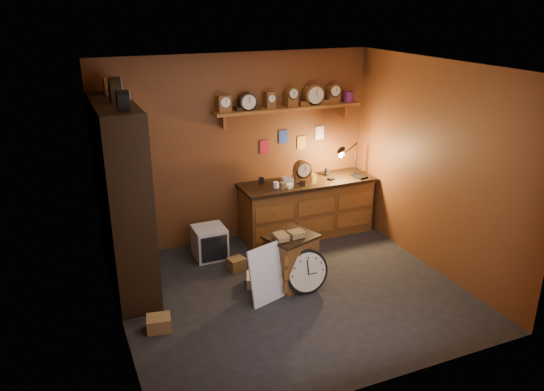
{
  "coord_description": "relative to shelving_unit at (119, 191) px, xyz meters",
  "views": [
    {
      "loc": [
        -2.45,
        -5.11,
        3.37
      ],
      "look_at": [
        -0.11,
        0.35,
        1.16
      ],
      "focal_mm": 35.0,
      "sensor_mm": 36.0,
      "label": 1
    }
  ],
  "objects": [
    {
      "name": "floor",
      "position": [
        1.79,
        -0.98,
        -1.25
      ],
      "size": [
        4.0,
        4.0,
        0.0
      ],
      "primitive_type": "plane",
      "color": "black",
      "rests_on": "ground"
    },
    {
      "name": "room_shell",
      "position": [
        1.84,
        -0.87,
        0.47
      ],
      "size": [
        4.02,
        3.62,
        2.71
      ],
      "color": "brown",
      "rests_on": "ground"
    },
    {
      "name": "shelving_unit",
      "position": [
        0.0,
        0.0,
        0.0
      ],
      "size": [
        0.47,
        1.6,
        2.58
      ],
      "color": "black",
      "rests_on": "ground"
    },
    {
      "name": "workbench",
      "position": [
        2.73,
        0.49,
        -0.78
      ],
      "size": [
        2.03,
        0.66,
        1.36
      ],
      "color": "brown",
      "rests_on": "ground"
    },
    {
      "name": "low_cabinet",
      "position": [
        1.88,
        -0.78,
        -0.89
      ],
      "size": [
        0.71,
        0.65,
        0.75
      ],
      "rotation": [
        0.0,
        0.0,
        0.34
      ],
      "color": "brown",
      "rests_on": "ground"
    },
    {
      "name": "big_round_clock",
      "position": [
        1.97,
        -1.03,
        -0.98
      ],
      "size": [
        0.55,
        0.18,
        0.55
      ],
      "color": "black",
      "rests_on": "ground"
    },
    {
      "name": "white_panel",
      "position": [
        1.47,
        -1.02,
        -1.25
      ],
      "size": [
        0.55,
        0.31,
        0.71
      ],
      "primitive_type": "cube",
      "rotation": [
        -0.17,
        0.0,
        0.32
      ],
      "color": "silver",
      "rests_on": "ground"
    },
    {
      "name": "mini_fridge",
      "position": [
        1.16,
        0.32,
        -1.03
      ],
      "size": [
        0.42,
        0.44,
        0.44
      ],
      "rotation": [
        0.0,
        0.0,
        -0.0
      ],
      "color": "silver",
      "rests_on": "ground"
    },
    {
      "name": "floor_box_a",
      "position": [
        0.14,
        -1.12,
        -1.17
      ],
      "size": [
        0.29,
        0.26,
        0.16
      ],
      "primitive_type": "cube",
      "rotation": [
        0.0,
        0.0,
        -0.18
      ],
      "color": "olive",
      "rests_on": "ground"
    },
    {
      "name": "floor_box_b",
      "position": [
        1.46,
        -0.64,
        -1.19
      ],
      "size": [
        0.31,
        0.33,
        0.14
      ],
      "primitive_type": "cube",
      "rotation": [
        0.0,
        0.0,
        -0.37
      ],
      "color": "white",
      "rests_on": "ground"
    },
    {
      "name": "floor_box_c",
      "position": [
        1.38,
        -0.16,
        -1.17
      ],
      "size": [
        0.24,
        0.22,
        0.16
      ],
      "primitive_type": "cube",
      "rotation": [
        0.0,
        0.0,
        0.2
      ],
      "color": "olive",
      "rests_on": "ground"
    }
  ]
}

